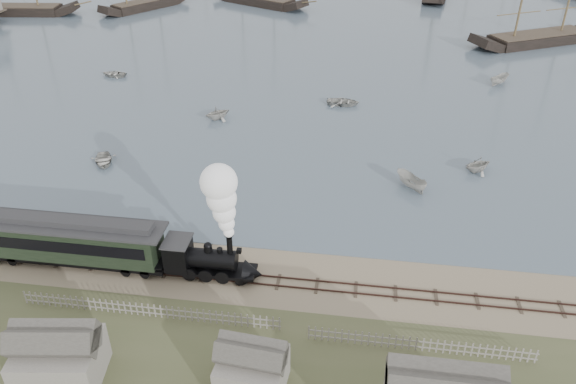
# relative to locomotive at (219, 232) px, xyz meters

# --- Properties ---
(ground) EXTENTS (600.00, 600.00, 0.00)m
(ground) POSITION_rel_locomotive_xyz_m (2.42, 2.00, -4.35)
(ground) COLOR tan
(ground) RESTS_ON ground
(rail_track) EXTENTS (120.00, 1.80, 0.16)m
(rail_track) POSITION_rel_locomotive_xyz_m (2.42, 0.00, -4.31)
(rail_track) COLOR #3A241F
(rail_track) RESTS_ON ground
(picket_fence_west) EXTENTS (19.00, 0.10, 1.20)m
(picket_fence_west) POSITION_rel_locomotive_xyz_m (-4.08, -5.00, -4.35)
(picket_fence_west) COLOR gray
(picket_fence_west) RESTS_ON ground
(picket_fence_east) EXTENTS (15.00, 0.10, 1.20)m
(picket_fence_east) POSITION_rel_locomotive_xyz_m (14.92, -5.50, -4.35)
(picket_fence_east) COLOR gray
(picket_fence_east) RESTS_ON ground
(shed_left) EXTENTS (5.00, 4.00, 4.10)m
(shed_left) POSITION_rel_locomotive_xyz_m (-7.58, -11.00, -4.35)
(shed_left) COLOR gray
(shed_left) RESTS_ON ground
(locomotive) EXTENTS (7.57, 2.83, 9.44)m
(locomotive) POSITION_rel_locomotive_xyz_m (0.00, 0.00, 0.00)
(locomotive) COLOR black
(locomotive) RESTS_ON ground
(passenger_coach) EXTENTS (15.51, 2.99, 3.77)m
(passenger_coach) POSITION_rel_locomotive_xyz_m (-12.17, 0.00, -1.99)
(passenger_coach) COLOR black
(passenger_coach) RESTS_ON ground
(beached_dinghy) EXTENTS (4.80, 4.95, 0.84)m
(beached_dinghy) POSITION_rel_locomotive_xyz_m (-8.28, 2.06, -3.93)
(beached_dinghy) COLOR #B8B6AF
(beached_dinghy) RESTS_ON ground
(rowboat_0) EXTENTS (4.52, 3.99, 0.78)m
(rowboat_0) POSITION_rel_locomotive_xyz_m (-16.93, 16.08, -3.91)
(rowboat_0) COLOR #B8B6AF
(rowboat_0) RESTS_ON harbor_water
(rowboat_1) EXTENTS (4.26, 4.30, 1.71)m
(rowboat_1) POSITION_rel_locomotive_xyz_m (-7.76, 28.93, -3.44)
(rowboat_1) COLOR #B8B6AF
(rowboat_1) RESTS_ON harbor_water
(rowboat_2) EXTENTS (3.71, 3.61, 1.45)m
(rowboat_2) POSITION_rel_locomotive_xyz_m (15.11, 15.63, -3.57)
(rowboat_2) COLOR #B8B6AF
(rowboat_2) RESTS_ON harbor_water
(rowboat_3) EXTENTS (3.12, 4.30, 0.88)m
(rowboat_3) POSITION_rel_locomotive_xyz_m (7.28, 35.62, -3.85)
(rowboat_3) COLOR #B8B6AF
(rowboat_3) RESTS_ON harbor_water
(rowboat_4) EXTENTS (4.00, 4.14, 1.67)m
(rowboat_4) POSITION_rel_locomotive_xyz_m (22.07, 20.04, -3.46)
(rowboat_4) COLOR #B8B6AF
(rowboat_4) RESTS_ON harbor_water
(rowboat_5) EXTENTS (3.51, 3.53, 1.40)m
(rowboat_5) POSITION_rel_locomotive_xyz_m (28.62, 46.21, -3.59)
(rowboat_5) COLOR #B8B6AF
(rowboat_5) RESTS_ON harbor_water
(rowboat_6) EXTENTS (2.95, 3.91, 0.76)m
(rowboat_6) POSITION_rel_locomotive_xyz_m (-26.59, 41.54, -3.91)
(rowboat_6) COLOR #B8B6AF
(rowboat_6) RESTS_ON harbor_water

